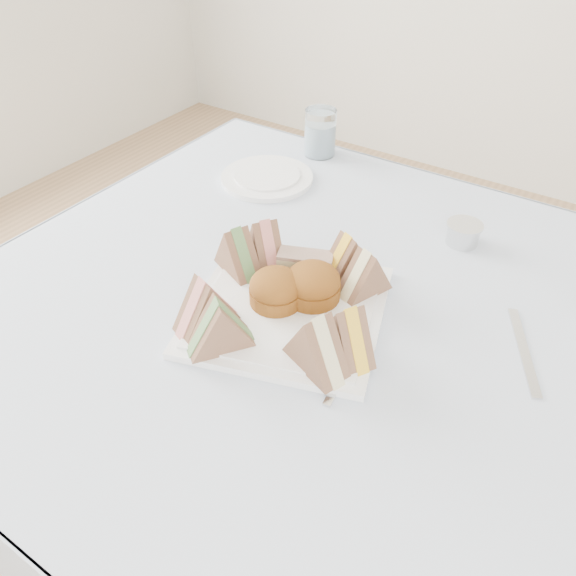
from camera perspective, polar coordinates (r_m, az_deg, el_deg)
The scene contains 20 objects.
floor at distance 1.50m, azimuth 0.33°, elevation -22.96°, with size 4.00×4.00×0.00m, color #9E7751.
table at distance 1.18m, azimuth 0.40°, elevation -14.56°, with size 0.90×0.90×0.74m, color brown.
tablecloth at distance 0.91m, azimuth 0.50°, elevation -0.54°, with size 1.02×1.02×0.01m, color silver.
serving_plate at distance 0.86m, azimuth -0.00°, elevation -2.26°, with size 0.29×0.29×0.01m, color white.
sandwich_fl_a at distance 0.81m, azimuth -8.44°, elevation -1.45°, with size 0.09×0.04×0.08m, color #94664B, non-canonical shape.
sandwich_fl_b at distance 0.78m, azimuth -6.99°, elevation -3.61°, with size 0.09×0.04×0.08m, color #94664B, non-canonical shape.
sandwich_fr_a at distance 0.77m, azimuth 6.16°, elevation -4.30°, with size 0.09×0.04×0.08m, color #94664B, non-canonical shape.
sandwich_fr_b at distance 0.74m, azimuth 2.92°, elevation -5.46°, with size 0.10×0.05×0.09m, color #94664B, non-canonical shape.
sandwich_bl_a at distance 0.91m, azimuth -5.18°, elevation 3.91°, with size 0.09×0.04×0.08m, color #94664B, non-canonical shape.
sandwich_bl_b at distance 0.93m, azimuth -2.33°, elevation 4.78°, with size 0.09×0.04×0.08m, color #94664B, non-canonical shape.
sandwich_br_a at distance 0.87m, azimuth 7.86°, elevation 1.64°, with size 0.09×0.04×0.08m, color #94664B, non-canonical shape.
sandwich_br_b at distance 0.91m, azimuth 5.99°, elevation 3.34°, with size 0.09×0.04×0.08m, color #94664B, non-canonical shape.
scone_left at distance 0.85m, azimuth -1.23°, elevation -0.08°, with size 0.08×0.08×0.06m, color brown.
scone_right at distance 0.86m, azimuth 2.52°, elevation 0.43°, with size 0.09×0.09×0.06m, color brown.
pastry_slice at distance 0.91m, azimuth 1.78°, elevation 2.43°, with size 0.09×0.04×0.04m, color beige.
side_plate at distance 1.22m, azimuth -2.14°, elevation 11.12°, with size 0.20×0.20×0.01m, color white.
water_glass at distance 1.31m, azimuth 3.29°, elevation 15.49°, with size 0.07×0.07×0.10m, color white.
tea_strainer at distance 1.06m, azimuth 17.36°, elevation 5.21°, with size 0.06×0.06×0.04m, color silver.
knife at distance 0.87m, azimuth 22.83°, elevation -5.88°, with size 0.01×0.18×0.00m, color silver.
fork at distance 0.80m, azimuth 6.60°, elevation -6.98°, with size 0.01×0.19×0.00m, color silver.
Camera 1 is at (0.38, -0.59, 1.32)m, focal length 35.00 mm.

